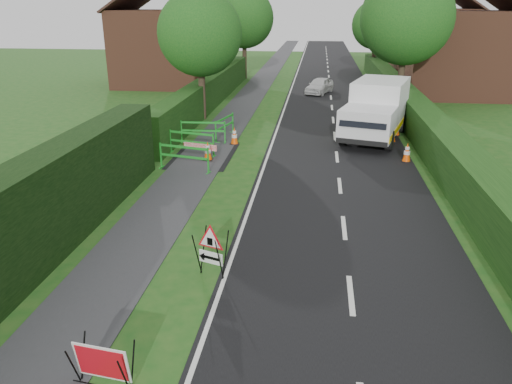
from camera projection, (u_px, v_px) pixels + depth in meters
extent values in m
plane|color=#194F16|center=(229.00, 314.00, 10.19)|extent=(120.00, 120.00, 0.00)
cube|color=black|center=(329.00, 78.00, 42.39)|extent=(6.00, 90.00, 0.02)
cube|color=#2D2D30|center=(265.00, 77.00, 43.01)|extent=(2.00, 90.00, 0.02)
cube|color=black|center=(1.00, 297.00, 10.76)|extent=(1.10, 18.00, 2.50)
cube|color=#14380F|center=(211.00, 105.00, 31.18)|extent=(1.00, 24.00, 1.80)
cube|color=#14380F|center=(417.00, 134.00, 24.29)|extent=(1.20, 50.00, 1.50)
cube|color=brown|center=(167.00, 48.00, 38.20)|extent=(7.00, 7.00, 5.50)
cube|color=brown|center=(458.00, 54.00, 33.95)|extent=(7.00, 7.00, 5.50)
cube|color=brown|center=(431.00, 40.00, 46.83)|extent=(7.00, 7.00, 5.50)
cylinder|color=#2D2116|center=(202.00, 95.00, 26.95)|extent=(0.36, 0.36, 2.62)
sphere|color=#134816|center=(200.00, 33.00, 25.83)|extent=(4.40, 4.40, 4.40)
cylinder|color=#2D2116|center=(400.00, 84.00, 29.35)|extent=(0.36, 0.36, 2.97)
sphere|color=#134816|center=(407.00, 18.00, 28.04)|extent=(5.20, 5.20, 5.20)
cylinder|color=#2D2116|center=(245.00, 61.00, 41.77)|extent=(0.36, 0.36, 2.80)
sphere|color=#134816|center=(244.00, 18.00, 40.56)|extent=(4.80, 4.80, 4.80)
cylinder|color=#2D2116|center=(373.00, 60.00, 44.29)|extent=(0.36, 0.36, 2.45)
sphere|color=#134816|center=(376.00, 25.00, 43.23)|extent=(4.20, 4.20, 4.20)
cylinder|color=black|center=(73.00, 366.00, 8.11)|extent=(0.07, 0.28, 0.79)
cylinder|color=black|center=(83.00, 355.00, 8.38)|extent=(0.07, 0.28, 0.79)
cylinder|color=black|center=(124.00, 376.00, 7.89)|extent=(0.07, 0.28, 0.79)
cylinder|color=black|center=(133.00, 364.00, 8.16)|extent=(0.07, 0.28, 0.79)
cube|color=white|center=(102.00, 363.00, 8.09)|extent=(0.98, 0.25, 0.69)
cube|color=red|center=(102.00, 363.00, 8.08)|extent=(0.88, 0.22, 0.60)
cylinder|color=black|center=(197.00, 254.00, 11.40)|extent=(0.14, 0.33, 1.11)
cylinder|color=black|center=(203.00, 249.00, 11.63)|extent=(0.14, 0.33, 1.11)
cylinder|color=black|center=(219.00, 260.00, 11.15)|extent=(0.14, 0.33, 1.11)
cylinder|color=black|center=(226.00, 255.00, 11.38)|extent=(0.14, 0.33, 1.11)
cube|color=white|center=(211.00, 258.00, 11.40)|extent=(0.59, 0.23, 0.30)
cube|color=black|center=(211.00, 258.00, 11.39)|extent=(0.42, 0.16, 0.07)
cone|color=black|center=(202.00, 256.00, 11.49)|extent=(0.19, 0.22, 0.18)
cube|color=black|center=(210.00, 242.00, 11.24)|extent=(0.13, 0.06, 0.18)
cube|color=silver|center=(380.00, 103.00, 23.68)|extent=(3.11, 4.04, 2.13)
cube|color=silver|center=(368.00, 123.00, 21.50)|extent=(2.76, 2.82, 1.31)
cube|color=black|center=(363.00, 121.00, 20.44)|extent=(1.94, 0.78, 0.60)
cube|color=yellow|center=(350.00, 123.00, 23.50)|extent=(1.53, 5.27, 0.27)
cube|color=yellow|center=(399.00, 127.00, 22.68)|extent=(1.53, 5.27, 0.27)
cube|color=black|center=(362.00, 142.00, 20.77)|extent=(2.12, 0.73, 0.22)
cylinder|color=black|center=(344.00, 136.00, 22.06)|extent=(0.50, 0.92, 0.88)
cylinder|color=black|center=(390.00, 141.00, 21.33)|extent=(0.50, 0.92, 0.88)
cylinder|color=black|center=(361.00, 120.00, 25.13)|extent=(0.50, 0.92, 0.88)
cylinder|color=black|center=(401.00, 123.00, 24.40)|extent=(0.50, 0.92, 0.88)
cube|color=black|center=(406.00, 161.00, 19.98)|extent=(0.38, 0.38, 0.04)
cone|color=#F75207|center=(407.00, 152.00, 19.84)|extent=(0.32, 0.32, 0.75)
cylinder|color=white|center=(407.00, 153.00, 19.85)|extent=(0.25, 0.25, 0.14)
cylinder|color=white|center=(407.00, 148.00, 19.79)|extent=(0.17, 0.17, 0.10)
cube|color=black|center=(392.00, 142.00, 22.80)|extent=(0.38, 0.38, 0.04)
cone|color=#F75207|center=(392.00, 133.00, 22.67)|extent=(0.32, 0.32, 0.75)
cylinder|color=white|center=(392.00, 134.00, 22.68)|extent=(0.25, 0.25, 0.14)
cylinder|color=white|center=(393.00, 130.00, 22.61)|extent=(0.17, 0.17, 0.10)
cube|color=black|center=(396.00, 135.00, 23.98)|extent=(0.38, 0.38, 0.04)
cone|color=#F75207|center=(397.00, 127.00, 23.84)|extent=(0.32, 0.32, 0.75)
cylinder|color=white|center=(396.00, 128.00, 23.85)|extent=(0.25, 0.25, 0.14)
cylinder|color=white|center=(397.00, 124.00, 23.78)|extent=(0.17, 0.17, 0.10)
cube|color=black|center=(208.00, 160.00, 20.18)|extent=(0.38, 0.38, 0.04)
cone|color=#F75207|center=(208.00, 150.00, 20.04)|extent=(0.32, 0.32, 0.75)
cylinder|color=white|center=(208.00, 151.00, 20.05)|extent=(0.25, 0.25, 0.14)
cylinder|color=white|center=(208.00, 147.00, 19.98)|extent=(0.17, 0.17, 0.10)
cube|color=black|center=(235.00, 144.00, 22.47)|extent=(0.38, 0.38, 0.04)
cone|color=#F75207|center=(234.00, 135.00, 22.33)|extent=(0.32, 0.32, 0.75)
cylinder|color=white|center=(234.00, 136.00, 22.34)|extent=(0.25, 0.25, 0.14)
cylinder|color=white|center=(234.00, 132.00, 22.28)|extent=(0.17, 0.17, 0.10)
cube|color=#1A9023|center=(161.00, 155.00, 19.08)|extent=(0.06, 0.06, 1.00)
cube|color=#1A9023|center=(208.00, 161.00, 18.43)|extent=(0.06, 0.06, 1.00)
cube|color=#1A9023|center=(184.00, 147.00, 18.61)|extent=(1.96, 0.52, 0.08)
cube|color=#1A9023|center=(184.00, 157.00, 18.74)|extent=(1.96, 0.52, 0.08)
cube|color=#1A9023|center=(162.00, 167.00, 19.25)|extent=(0.14, 0.35, 0.04)
cube|color=#1A9023|center=(209.00, 173.00, 18.60)|extent=(0.14, 0.35, 0.04)
cube|color=#1A9023|center=(170.00, 141.00, 21.08)|extent=(0.06, 0.06, 1.00)
cube|color=#1A9023|center=(213.00, 145.00, 20.43)|extent=(0.06, 0.06, 1.00)
cube|color=#1A9023|center=(191.00, 133.00, 20.60)|extent=(1.96, 0.51, 0.08)
cube|color=#1A9023|center=(192.00, 142.00, 20.73)|extent=(1.96, 0.51, 0.08)
cube|color=#1A9023|center=(171.00, 152.00, 21.25)|extent=(0.14, 0.35, 0.04)
cube|color=#1A9023|center=(214.00, 157.00, 20.60)|extent=(0.14, 0.35, 0.04)
cube|color=#1A9023|center=(181.00, 131.00, 22.68)|extent=(0.05, 0.05, 1.00)
cube|color=#1A9023|center=(225.00, 132.00, 22.50)|extent=(0.05, 0.05, 1.00)
cube|color=#1A9023|center=(203.00, 123.00, 22.44)|extent=(2.00, 0.11, 0.08)
cube|color=#1A9023|center=(203.00, 131.00, 22.57)|extent=(2.00, 0.11, 0.08)
cube|color=#1A9023|center=(182.00, 141.00, 22.85)|extent=(0.07, 0.35, 0.04)
cube|color=#1A9023|center=(225.00, 143.00, 22.67)|extent=(0.07, 0.35, 0.04)
cube|color=#1A9023|center=(216.00, 132.00, 22.53)|extent=(0.06, 0.06, 1.00)
cube|color=#1A9023|center=(233.00, 123.00, 24.29)|extent=(0.06, 0.06, 1.00)
cube|color=#1A9023|center=(224.00, 118.00, 23.26)|extent=(0.50, 1.96, 0.08)
cube|color=#1A9023|center=(225.00, 126.00, 23.39)|extent=(0.50, 1.96, 0.08)
cube|color=#1A9023|center=(216.00, 142.00, 22.70)|extent=(0.35, 0.14, 0.04)
cube|color=#1A9023|center=(233.00, 132.00, 24.46)|extent=(0.35, 0.14, 0.04)
cube|color=red|center=(201.00, 157.00, 20.59)|extent=(1.46, 0.42, 0.25)
imported|color=silver|center=(319.00, 86.00, 34.99)|extent=(2.26, 3.47, 1.10)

